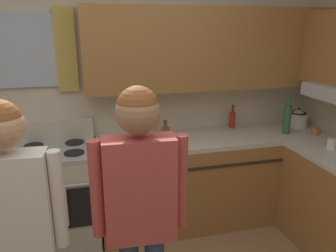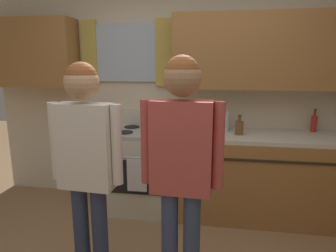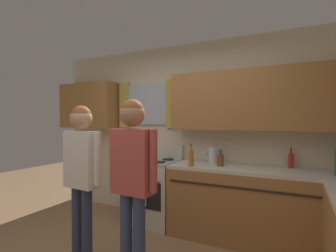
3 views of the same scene
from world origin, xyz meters
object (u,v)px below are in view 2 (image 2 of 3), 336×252
at_px(bottle_sauce_red, 314,123).
at_px(adult_in_plaid, 181,157).
at_px(bottle_squat_brown, 239,127).
at_px(adult_left, 86,155).
at_px(bottle_oil_amber, 208,127).
at_px(stove_oven, 145,168).
at_px(water_pitcher, 223,121).

relative_size(bottle_sauce_red, adult_in_plaid, 0.15).
height_order(bottle_squat_brown, adult_left, adult_left).
bearing_deg(bottle_squat_brown, bottle_oil_amber, -147.42).
xyz_separation_m(stove_oven, adult_in_plaid, (0.55, -1.32, 0.58)).
height_order(stove_oven, water_pitcher, water_pitcher).
distance_m(bottle_oil_amber, bottle_squat_brown, 0.38).
height_order(stove_oven, adult_in_plaid, adult_in_plaid).
bearing_deg(stove_oven, bottle_sauce_red, 6.98).
bearing_deg(bottle_oil_amber, adult_left, -125.96).
height_order(bottle_sauce_red, adult_left, adult_left).
relative_size(bottle_squat_brown, water_pitcher, 0.93).
bearing_deg(bottle_oil_amber, stove_oven, 160.51).
height_order(bottle_sauce_red, water_pitcher, bottle_sauce_red).
bearing_deg(bottle_squat_brown, adult_left, -130.71).
xyz_separation_m(adult_left, adult_in_plaid, (0.63, -0.02, 0.02)).
relative_size(bottle_oil_amber, bottle_sauce_red, 1.16).
bearing_deg(adult_left, water_pitcher, 56.69).
bearing_deg(water_pitcher, adult_left, -123.31).
distance_m(stove_oven, water_pitcher, 1.01).
xyz_separation_m(bottle_oil_amber, bottle_squat_brown, (0.32, 0.20, -0.03)).
height_order(bottle_sauce_red, adult_in_plaid, adult_in_plaid).
height_order(bottle_oil_amber, bottle_squat_brown, bottle_oil_amber).
bearing_deg(bottle_squat_brown, bottle_sauce_red, 18.13).
bearing_deg(bottle_sauce_red, bottle_oil_amber, -157.41).
relative_size(stove_oven, bottle_sauce_red, 4.48).
height_order(water_pitcher, adult_in_plaid, adult_in_plaid).
height_order(bottle_oil_amber, adult_in_plaid, adult_in_plaid).
bearing_deg(bottle_oil_amber, water_pitcher, 65.54).
xyz_separation_m(stove_oven, bottle_sauce_red, (1.80, 0.22, 0.53)).
distance_m(adult_left, adult_in_plaid, 0.63).
xyz_separation_m(bottle_squat_brown, adult_in_plaid, (-0.45, -1.28, 0.07)).
bearing_deg(bottle_sauce_red, stove_oven, -173.02).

